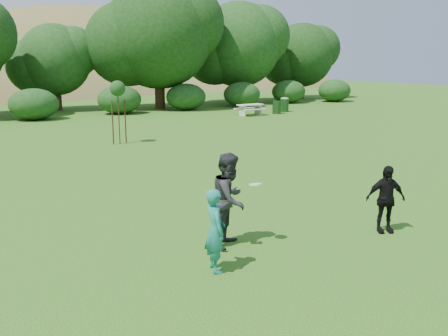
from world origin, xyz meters
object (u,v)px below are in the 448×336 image
(player_teal, at_px, (215,230))
(player_grey, at_px, (230,200))
(trash_can_lidded, at_px, (285,104))
(player_black, at_px, (385,199))
(trash_can_near, at_px, (277,107))
(sapling, at_px, (118,90))
(picnic_table, at_px, (250,108))

(player_teal, xyz_separation_m, player_grey, (0.93, 0.96, 0.20))
(player_grey, distance_m, trash_can_lidded, 26.90)
(player_black, bearing_deg, trash_can_lidded, 81.96)
(player_teal, distance_m, trash_can_near, 26.85)
(trash_can_near, height_order, sapling, sapling)
(player_grey, relative_size, trash_can_lidded, 1.86)
(picnic_table, bearing_deg, player_grey, -126.37)
(trash_can_near, bearing_deg, picnic_table, 176.91)
(player_black, relative_size, sapling, 0.53)
(player_black, xyz_separation_m, trash_can_near, (13.22, 20.60, -0.31))
(player_black, height_order, trash_can_lidded, player_black)
(player_grey, height_order, player_black, player_grey)
(player_grey, bearing_deg, trash_can_near, 14.41)
(player_teal, relative_size, trash_can_lidded, 1.47)
(trash_can_lidded, bearing_deg, player_teal, -131.70)
(trash_can_lidded, bearing_deg, sapling, -155.59)
(player_black, distance_m, trash_can_lidded, 25.78)
(player_teal, xyz_separation_m, sapling, (3.57, 14.18, 1.65))
(player_grey, xyz_separation_m, sapling, (2.63, 13.22, 1.44))
(player_black, bearing_deg, sapling, 119.03)
(player_grey, height_order, sapling, sapling)
(player_teal, height_order, trash_can_near, player_teal)
(picnic_table, bearing_deg, trash_can_lidded, 9.78)
(player_teal, bearing_deg, sapling, -0.27)
(player_teal, height_order, player_grey, player_grey)
(picnic_table, xyz_separation_m, trash_can_lidded, (3.47, 0.60, 0.02))
(sapling, bearing_deg, trash_can_near, 23.95)
(player_black, xyz_separation_m, trash_can_lidded, (14.50, 21.31, -0.22))
(player_black, relative_size, picnic_table, 0.84)
(sapling, relative_size, trash_can_lidded, 2.71)
(player_teal, relative_size, player_black, 1.02)
(player_grey, relative_size, player_black, 1.28)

